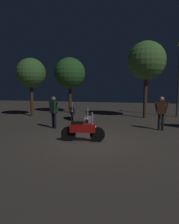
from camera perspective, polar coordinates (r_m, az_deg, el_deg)
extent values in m
plane|color=#4C443D|center=(7.62, 0.92, -8.41)|extent=(40.00, 40.00, 0.00)
cylinder|color=black|center=(7.70, -5.99, -6.14)|extent=(0.57, 0.18, 0.56)
cylinder|color=black|center=(7.54, 2.25, -6.39)|extent=(0.57, 0.18, 0.56)
cube|color=#B71414|center=(7.55, -1.92, -4.58)|extent=(0.98, 0.43, 0.30)
cube|color=black|center=(7.55, -3.43, -3.06)|extent=(0.47, 0.30, 0.10)
cylinder|color=gray|center=(7.44, 0.73, -1.82)|extent=(0.07, 0.07, 0.45)
sphere|color=#F2EABF|center=(7.49, 1.49, -4.29)|extent=(0.12, 0.12, 0.12)
cylinder|color=black|center=(10.36, 0.35, -2.71)|extent=(0.15, 0.57, 0.56)
cylinder|color=black|center=(9.30, -0.72, -3.84)|extent=(0.15, 0.57, 0.56)
cube|color=#C68CB7|center=(9.79, -0.15, -1.92)|extent=(0.39, 0.97, 0.30)
cube|color=black|center=(9.96, 0.04, -0.61)|extent=(0.28, 0.46, 0.10)
cylinder|color=gray|center=(9.40, -0.51, 0.02)|extent=(0.07, 0.07, 0.45)
sphere|color=#F2EABF|center=(9.34, -0.61, -2.04)|extent=(0.12, 0.12, 0.12)
cylinder|color=black|center=(13.51, -5.00, -0.47)|extent=(0.29, 0.56, 0.56)
cylinder|color=black|center=(12.42, -4.87, -1.12)|extent=(0.29, 0.56, 0.56)
cube|color=black|center=(12.93, -4.95, 0.23)|extent=(0.62, 0.99, 0.30)
cube|color=black|center=(13.11, -4.98, 1.20)|extent=(0.38, 0.50, 0.10)
cylinder|color=gray|center=(12.55, -4.92, 1.74)|extent=(0.08, 0.08, 0.45)
sphere|color=#F2EABF|center=(12.48, -4.90, 0.21)|extent=(0.12, 0.12, 0.12)
cylinder|color=black|center=(10.12, 19.98, -2.75)|extent=(0.12, 0.12, 0.78)
cylinder|color=black|center=(10.14, 19.08, -2.70)|extent=(0.12, 0.12, 0.78)
cube|color=#59331E|center=(10.04, 19.69, 1.08)|extent=(0.40, 0.30, 0.58)
sphere|color=tan|center=(10.01, 19.79, 3.51)|extent=(0.21, 0.21, 0.21)
cylinder|color=#59331E|center=(10.02, 21.06, 1.18)|extent=(0.19, 0.12, 0.53)
cylinder|color=#59331E|center=(10.06, 18.34, 1.32)|extent=(0.19, 0.12, 0.53)
cylinder|color=black|center=(10.19, -10.33, -2.40)|extent=(0.12, 0.12, 0.77)
cylinder|color=black|center=(10.08, -9.73, -2.49)|extent=(0.12, 0.12, 0.77)
cube|color=#1E3F2D|center=(10.05, -10.11, 1.32)|extent=(0.43, 0.36, 0.57)
sphere|color=#9E7251|center=(10.02, -10.16, 3.72)|extent=(0.21, 0.21, 0.21)
cylinder|color=#1E3F2D|center=(10.23, -11.01, 1.55)|extent=(0.20, 0.15, 0.52)
cylinder|color=#1E3F2D|center=(9.87, -9.18, 1.40)|extent=(0.20, 0.15, 0.52)
cylinder|color=#38383D|center=(15.15, 23.89, 7.74)|extent=(0.14, 0.14, 4.77)
cylinder|color=#4C331E|center=(16.32, -5.53, 3.83)|extent=(0.24, 0.24, 2.28)
sphere|color=#336B2D|center=(16.33, -5.62, 10.85)|extent=(2.47, 2.47, 2.47)
cylinder|color=#4C331E|center=(13.88, 15.49, 4.32)|extent=(0.24, 0.24, 2.88)
sphere|color=#568C42|center=(13.97, 15.80, 13.83)|extent=(2.49, 2.49, 2.49)
cylinder|color=#4C331E|center=(14.81, -16.01, 3.34)|extent=(0.24, 0.24, 2.31)
sphere|color=#477A38|center=(14.82, -16.26, 10.58)|extent=(2.04, 2.04, 2.04)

